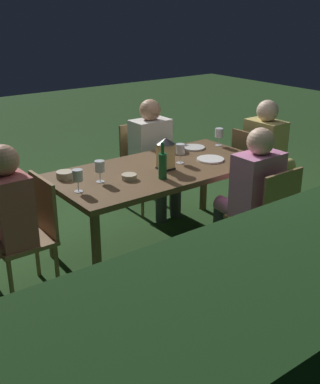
# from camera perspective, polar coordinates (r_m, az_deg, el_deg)

# --- Properties ---
(ground_plane) EXTENTS (16.00, 16.00, 0.00)m
(ground_plane) POSITION_cam_1_polar(r_m,az_deg,el_deg) (4.29, -0.00, -6.38)
(ground_plane) COLOR #26471E
(dining_table) EXTENTS (1.83, 0.89, 0.73)m
(dining_table) POSITION_cam_1_polar(r_m,az_deg,el_deg) (4.02, -0.00, 2.20)
(dining_table) COLOR brown
(dining_table) RESTS_ON ground
(chair_side_right_a) EXTENTS (0.42, 0.40, 0.87)m
(chair_side_right_a) POSITION_cam_1_polar(r_m,az_deg,el_deg) (3.79, 12.72, -2.72)
(chair_side_right_a) COLOR brown
(chair_side_right_a) RESTS_ON ground
(person_in_pink) EXTENTS (0.38, 0.47, 1.15)m
(person_in_pink) POSITION_cam_1_polar(r_m,az_deg,el_deg) (3.85, 10.72, 0.28)
(person_in_pink) COLOR #C675A3
(person_in_pink) RESTS_ON ground
(chair_head_far) EXTENTS (0.40, 0.42, 0.87)m
(chair_head_far) POSITION_cam_1_polar(r_m,az_deg,el_deg) (3.57, -15.13, -4.52)
(chair_head_far) COLOR brown
(chair_head_far) RESTS_ON ground
(person_in_rust) EXTENTS (0.48, 0.38, 1.15)m
(person_in_rust) POSITION_cam_1_polar(r_m,az_deg,el_deg) (3.45, -18.35, -3.04)
(person_in_rust) COLOR #9E4C47
(person_in_rust) RESTS_ON ground
(chair_side_left_a) EXTENTS (0.42, 0.40, 0.87)m
(chair_side_left_a) POSITION_cam_1_polar(r_m,az_deg,el_deg) (4.95, -2.04, 3.61)
(chair_side_left_a) COLOR brown
(chair_side_left_a) RESTS_ON ground
(person_in_cream) EXTENTS (0.38, 0.47, 1.15)m
(person_in_cream) POSITION_cam_1_polar(r_m,az_deg,el_deg) (4.76, -0.70, 4.78)
(person_in_cream) COLOR white
(person_in_cream) RESTS_ON ground
(chair_head_near) EXTENTS (0.40, 0.42, 0.87)m
(chair_head_near) POSITION_cam_1_polar(r_m,az_deg,el_deg) (4.83, 11.10, 2.75)
(chair_head_near) COLOR brown
(chair_head_near) RESTS_ON ground
(person_in_mustard) EXTENTS (0.48, 0.38, 1.15)m
(person_in_mustard) POSITION_cam_1_polar(r_m,az_deg,el_deg) (4.93, 12.77, 4.84)
(person_in_mustard) COLOR tan
(person_in_mustard) RESTS_ON ground
(lantern_centerpiece) EXTENTS (0.15, 0.15, 0.27)m
(lantern_centerpiece) POSITION_cam_1_polar(r_m,az_deg,el_deg) (3.92, 0.67, 4.80)
(lantern_centerpiece) COLOR black
(lantern_centerpiece) RESTS_ON dining_table
(green_bottle_on_table) EXTENTS (0.07, 0.07, 0.29)m
(green_bottle_on_table) POSITION_cam_1_polar(r_m,az_deg,el_deg) (3.72, 0.31, 3.22)
(green_bottle_on_table) COLOR #1E5B2D
(green_bottle_on_table) RESTS_ON dining_table
(wine_glass_a) EXTENTS (0.08, 0.08, 0.17)m
(wine_glass_a) POSITION_cam_1_polar(r_m,az_deg,el_deg) (4.64, 7.02, 6.90)
(wine_glass_a) COLOR silver
(wine_glass_a) RESTS_ON dining_table
(wine_glass_b) EXTENTS (0.08, 0.08, 0.17)m
(wine_glass_b) POSITION_cam_1_polar(r_m,az_deg,el_deg) (3.49, -9.77, 1.83)
(wine_glass_b) COLOR silver
(wine_glass_b) RESTS_ON dining_table
(wine_glass_c) EXTENTS (0.08, 0.08, 0.17)m
(wine_glass_c) POSITION_cam_1_polar(r_m,az_deg,el_deg) (4.08, 2.42, 5.02)
(wine_glass_c) COLOR silver
(wine_glass_c) RESTS_ON dining_table
(wine_glass_d) EXTENTS (0.08, 0.08, 0.17)m
(wine_glass_d) POSITION_cam_1_polar(r_m,az_deg,el_deg) (3.67, -7.22, 2.94)
(wine_glass_d) COLOR silver
(wine_glass_d) RESTS_ON dining_table
(plate_a) EXTENTS (0.21, 0.21, 0.01)m
(plate_a) POSITION_cam_1_polar(r_m,az_deg,el_deg) (4.55, 3.99, 5.30)
(plate_a) COLOR silver
(plate_a) RESTS_ON dining_table
(plate_b) EXTENTS (0.24, 0.24, 0.01)m
(plate_b) POSITION_cam_1_polar(r_m,az_deg,el_deg) (4.22, 6.01, 3.89)
(plate_b) COLOR white
(plate_b) RESTS_ON dining_table
(bowl_olives) EXTENTS (0.12, 0.12, 0.04)m
(bowl_olives) POSITION_cam_1_polar(r_m,az_deg,el_deg) (3.73, -3.69, 1.83)
(bowl_olives) COLOR #BCAD8E
(bowl_olives) RESTS_ON dining_table
(bowl_bread) EXTENTS (0.13, 0.13, 0.06)m
(bowl_bread) POSITION_cam_1_polar(r_m,az_deg,el_deg) (3.81, -11.27, 2.03)
(bowl_bread) COLOR #BCAD8E
(bowl_bread) RESTS_ON dining_table
(bowl_salad) EXTENTS (0.12, 0.12, 0.04)m
(bowl_salad) POSITION_cam_1_polar(r_m,az_deg,el_deg) (4.38, 0.25, 4.90)
(bowl_salad) COLOR #9E5138
(bowl_salad) RESTS_ON dining_table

